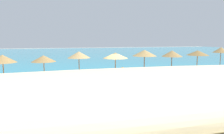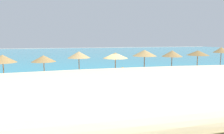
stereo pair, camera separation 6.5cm
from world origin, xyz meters
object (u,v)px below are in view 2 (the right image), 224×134
at_px(beach_umbrella_6, 172,54).
at_px(lounge_chair_2, 120,74).
at_px(beach_umbrella_8, 221,50).
at_px(beach_umbrella_3, 79,55).
at_px(beach_umbrella_5, 145,53).
at_px(beach_umbrella_4, 115,56).
at_px(beach_umbrella_7, 198,53).
at_px(beach_umbrella_2, 44,59).
at_px(beach_umbrella_1, 3,59).

bearing_deg(beach_umbrella_6, lounge_chair_2, -171.22).
height_order(beach_umbrella_6, beach_umbrella_8, beach_umbrella_8).
xyz_separation_m(beach_umbrella_3, beach_umbrella_5, (7.12, -0.06, 0.04)).
xyz_separation_m(beach_umbrella_4, beach_umbrella_6, (6.97, 0.43, 0.03)).
height_order(beach_umbrella_8, lounge_chair_2, beach_umbrella_8).
distance_m(beach_umbrella_5, beach_umbrella_7, 6.72).
bearing_deg(beach_umbrella_8, lounge_chair_2, -175.96).
relative_size(beach_umbrella_7, beach_umbrella_8, 0.89).
distance_m(beach_umbrella_2, beach_umbrella_6, 13.93).
xyz_separation_m(beach_umbrella_3, beach_umbrella_8, (17.64, -0.05, 0.22)).
xyz_separation_m(beach_umbrella_1, beach_umbrella_5, (13.78, 0.40, 0.21)).
height_order(beach_umbrella_1, beach_umbrella_8, beach_umbrella_8).
distance_m(beach_umbrella_3, lounge_chair_2, 4.56).
distance_m(beach_umbrella_6, lounge_chair_2, 7.01).
xyz_separation_m(beach_umbrella_1, beach_umbrella_4, (10.32, 0.04, 0.04)).
distance_m(beach_umbrella_1, beach_umbrella_3, 6.67).
distance_m(beach_umbrella_2, lounge_chair_2, 7.50).
height_order(beach_umbrella_2, beach_umbrella_7, beach_umbrella_7).
relative_size(beach_umbrella_3, beach_umbrella_5, 0.98).
relative_size(beach_umbrella_2, beach_umbrella_4, 0.96).
bearing_deg(beach_umbrella_4, beach_umbrella_6, 3.53).
height_order(beach_umbrella_4, beach_umbrella_7, beach_umbrella_7).
bearing_deg(beach_umbrella_1, beach_umbrella_5, 1.67).
relative_size(beach_umbrella_2, beach_umbrella_3, 0.90).
bearing_deg(lounge_chair_2, beach_umbrella_4, 21.97).
distance_m(beach_umbrella_2, beach_umbrella_3, 3.32).
bearing_deg(beach_umbrella_8, beach_umbrella_7, -174.68).
bearing_deg(beach_umbrella_4, beach_umbrella_5, 5.96).
height_order(beach_umbrella_7, lounge_chair_2, beach_umbrella_7).
relative_size(beach_umbrella_6, lounge_chair_2, 1.72).
height_order(beach_umbrella_4, lounge_chair_2, beach_umbrella_4).
bearing_deg(beach_umbrella_4, beach_umbrella_8, 1.50).
bearing_deg(beach_umbrella_2, beach_umbrella_7, -0.24).
bearing_deg(beach_umbrella_5, beach_umbrella_1, -178.33).
relative_size(beach_umbrella_1, lounge_chair_2, 1.67).
bearing_deg(beach_umbrella_8, beach_umbrella_4, -178.50).
bearing_deg(beach_umbrella_3, beach_umbrella_5, -0.46).
xyz_separation_m(beach_umbrella_2, beach_umbrella_6, (13.93, 0.35, 0.16)).
xyz_separation_m(beach_umbrella_2, beach_umbrella_4, (6.96, -0.08, 0.13)).
height_order(beach_umbrella_3, beach_umbrella_4, beach_umbrella_3).
relative_size(beach_umbrella_3, beach_umbrella_6, 1.02).
bearing_deg(beach_umbrella_7, beach_umbrella_2, 179.76).
relative_size(beach_umbrella_3, beach_umbrella_8, 0.92).
bearing_deg(beach_umbrella_3, lounge_chair_2, -14.36).
bearing_deg(beach_umbrella_3, beach_umbrella_8, -0.17).
distance_m(beach_umbrella_5, beach_umbrella_6, 3.52).
height_order(beach_umbrella_1, beach_umbrella_4, beach_umbrella_1).
bearing_deg(beach_umbrella_4, beach_umbrella_1, -179.78).
distance_m(beach_umbrella_3, beach_umbrella_7, 13.83).
bearing_deg(beach_umbrella_1, beach_umbrella_3, 3.94).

